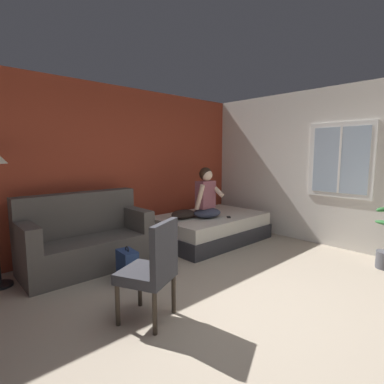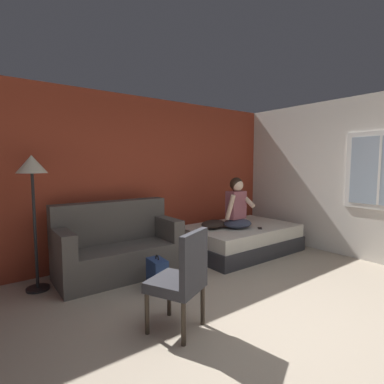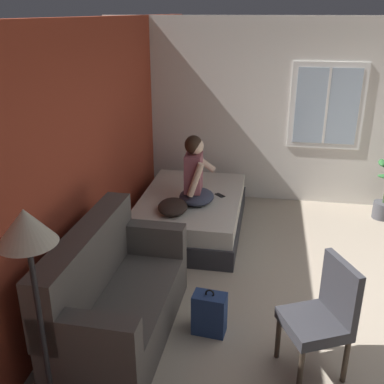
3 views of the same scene
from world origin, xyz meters
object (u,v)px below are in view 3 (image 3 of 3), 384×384
Objects in this scene: side_chair at (323,314)px; floor_lamp at (29,251)px; throw_pillow at (173,207)px; cell_phone at (220,195)px; couch at (114,297)px; bed at (191,213)px; potted_plant at (384,198)px; person_seated at (195,176)px; backpack at (210,314)px.

side_chair is 2.27m from floor_lamp.
throw_pillow reaches higher than cell_phone.
couch is 1.78m from side_chair.
throw_pillow is at bearing 6.24° from cell_phone.
floor_lamp is at bearing 174.43° from couch.
side_chair reaches higher than cell_phone.
side_chair is 2.41m from throw_pillow.
bed is 3.49m from floor_lamp.
bed is at bearing 107.15° from potted_plant.
cell_phone is at bearing -39.11° from throw_pillow.
floor_lamp is at bearing 32.31° from cell_phone.
bed is at bearing 32.19° from side_chair.
couch is 1.96× the size of person_seated.
potted_plant is at bearing -43.96° from couch.
bed is 0.63m from throw_pillow.
potted_plant is at bearing -20.11° from side_chair.
cell_phone is (2.13, 0.16, 0.29)m from backpack.
side_chair is at bearing -147.20° from person_seated.
person_seated reaches higher than couch.
backpack is 1.69m from throw_pillow.
backpack is (-2.04, -0.53, -0.04)m from bed.
person_seated reaches higher than backpack.
couch reaches higher than potted_plant.
side_chair is at bearing -138.36° from throw_pillow.
cell_phone is 0.08× the size of floor_lamp.
floor_lamp is (-3.25, 0.40, 1.19)m from bed.
bed is 14.07× the size of cell_phone.
backpack is at bearing 49.65° from cell_phone.
bed is at bearing -13.76° from throw_pillow.
throw_pillow is 0.28× the size of floor_lamp.
couch reaches higher than bed.
couch is at bearing 172.33° from bed.
potted_plant is (0.81, -2.62, 0.07)m from bed.
person_seated reaches higher than side_chair.
person_seated is at bearing -0.75° from cell_phone.
couch is at bearing -5.57° from floor_lamp.
couch is 11.93× the size of cell_phone.
side_chair reaches higher than potted_plant.
bed reaches higher than backpack.
bed is 4.22× the size of throw_pillow.
couch is 1.70m from throw_pillow.
bed is 1.18× the size of couch.
couch reaches higher than cell_phone.
side_chair is (-2.34, -1.47, 0.30)m from bed.
cell_phone is at bearing 4.30° from backpack.
potted_plant reaches higher than throw_pillow.
side_chair is 3.36m from potted_plant.
side_chair reaches higher than throw_pillow.
couch is at bearing 102.07° from backpack.
cell_phone is at bearing 24.37° from side_chair.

